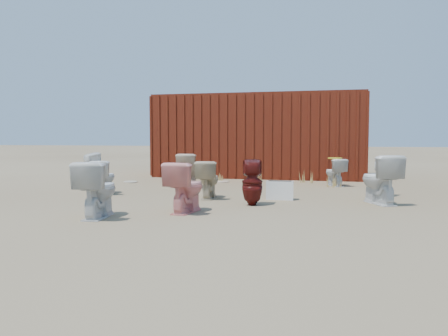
% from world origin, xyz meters
% --- Properties ---
extents(ground, '(100.00, 100.00, 0.00)m').
position_xyz_m(ground, '(0.00, 0.00, 0.00)').
color(ground, brown).
rests_on(ground, ground).
extents(shipping_container, '(6.00, 2.40, 2.40)m').
position_xyz_m(shipping_container, '(0.00, 5.20, 1.20)').
color(shipping_container, '#450E0B').
rests_on(shipping_container, ground).
extents(toilet_front_a, '(0.49, 0.73, 0.69)m').
position_xyz_m(toilet_front_a, '(-2.46, 0.25, 0.35)').
color(toilet_front_a, white).
rests_on(toilet_front_a, ground).
extents(toilet_front_pink, '(0.54, 0.82, 0.79)m').
position_xyz_m(toilet_front_pink, '(-0.11, -1.48, 0.39)').
color(toilet_front_pink, pink).
rests_on(toilet_front_pink, ground).
extents(toilet_front_c, '(0.55, 0.85, 0.82)m').
position_xyz_m(toilet_front_c, '(-1.21, -2.20, 0.41)').
color(toilet_front_c, silver).
rests_on(toilet_front_c, ground).
extents(toilet_front_maroon, '(0.41, 0.42, 0.78)m').
position_xyz_m(toilet_front_maroon, '(0.77, -0.54, 0.39)').
color(toilet_front_maroon, '#52110E').
rests_on(toilet_front_maroon, ground).
extents(toilet_front_e, '(0.79, 0.96, 0.86)m').
position_xyz_m(toilet_front_e, '(2.90, 0.14, 0.43)').
color(toilet_front_e, silver).
rests_on(toilet_front_e, ground).
extents(toilet_back_a, '(0.49, 0.50, 0.80)m').
position_xyz_m(toilet_back_a, '(-3.59, 1.66, 0.40)').
color(toilet_back_a, white).
rests_on(toilet_back_a, ground).
extents(toilet_back_beige_left, '(0.50, 0.81, 0.79)m').
position_xyz_m(toilet_back_beige_left, '(-1.11, 1.76, 0.40)').
color(toilet_back_beige_left, beige).
rests_on(toilet_back_beige_left, ground).
extents(toilet_back_beige_right, '(0.47, 0.74, 0.72)m').
position_xyz_m(toilet_back_beige_right, '(-0.19, 0.11, 0.36)').
color(toilet_back_beige_right, '#C6B591').
rests_on(toilet_back_beige_right, ground).
extents(toilet_back_yellowlid, '(0.61, 0.74, 0.65)m').
position_xyz_m(toilet_back_yellowlid, '(2.18, 2.87, 0.33)').
color(toilet_back_yellowlid, silver).
rests_on(toilet_back_yellowlid, ground).
extents(toilet_back_e, '(0.43, 0.43, 0.76)m').
position_xyz_m(toilet_back_e, '(3.05, 1.15, 0.38)').
color(toilet_back_e, white).
rests_on(toilet_back_e, ground).
extents(yellow_lid, '(0.33, 0.41, 0.02)m').
position_xyz_m(yellow_lid, '(2.18, 2.87, 0.67)').
color(yellow_lid, gold).
rests_on(yellow_lid, toilet_back_yellowlid).
extents(loose_tank, '(0.51, 0.22, 0.35)m').
position_xyz_m(loose_tank, '(1.16, 0.25, 0.17)').
color(loose_tank, white).
rests_on(loose_tank, ground).
extents(loose_lid_near, '(0.53, 0.60, 0.02)m').
position_xyz_m(loose_lid_near, '(-0.67, 3.08, 0.01)').
color(loose_lid_near, beige).
rests_on(loose_lid_near, ground).
extents(loose_lid_far, '(0.51, 0.57, 0.02)m').
position_xyz_m(loose_lid_far, '(-2.95, 2.50, 0.01)').
color(loose_lid_far, tan).
rests_on(loose_lid_far, ground).
extents(weed_clump_a, '(0.36, 0.36, 0.33)m').
position_xyz_m(weed_clump_a, '(-1.80, 2.63, 0.16)').
color(weed_clump_a, '#9F833F').
rests_on(weed_clump_a, ground).
extents(weed_clump_b, '(0.32, 0.32, 0.32)m').
position_xyz_m(weed_clump_b, '(0.38, 2.47, 0.16)').
color(weed_clump_b, '#9F833F').
rests_on(weed_clump_b, ground).
extents(weed_clump_c, '(0.36, 0.36, 0.28)m').
position_xyz_m(weed_clump_c, '(2.18, 2.58, 0.14)').
color(weed_clump_c, '#9F833F').
rests_on(weed_clump_c, ground).
extents(weed_clump_d, '(0.30, 0.30, 0.23)m').
position_xyz_m(weed_clump_d, '(-0.71, 3.38, 0.12)').
color(weed_clump_d, '#9F833F').
rests_on(weed_clump_d, ground).
extents(weed_clump_e, '(0.34, 0.34, 0.31)m').
position_xyz_m(weed_clump_e, '(1.48, 3.50, 0.15)').
color(weed_clump_e, '#9F833F').
rests_on(weed_clump_e, ground).
extents(weed_clump_f, '(0.28, 0.28, 0.25)m').
position_xyz_m(weed_clump_f, '(2.97, 0.54, 0.13)').
color(weed_clump_f, '#9F833F').
rests_on(weed_clump_f, ground).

